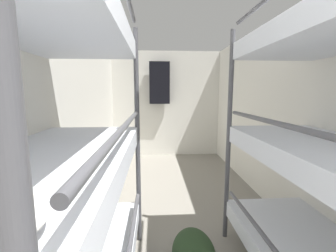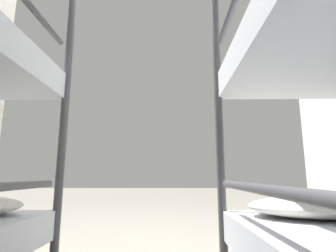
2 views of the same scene
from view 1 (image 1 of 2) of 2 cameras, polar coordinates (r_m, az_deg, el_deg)
wall_left at (r=2.57m, az=-25.31°, el=1.65°), size 0.06×5.54×2.35m
wall_right at (r=2.82m, az=28.69°, el=1.97°), size 0.06×5.54×2.35m
wall_back at (r=5.13m, az=-0.47°, el=5.52°), size 2.52×0.06×2.35m
bunk_stack_left_near at (r=1.26m, az=-28.83°, el=-9.93°), size 0.79×1.86×2.03m
hanging_coat at (r=4.97m, az=-2.17°, el=10.87°), size 0.44×0.12×0.90m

